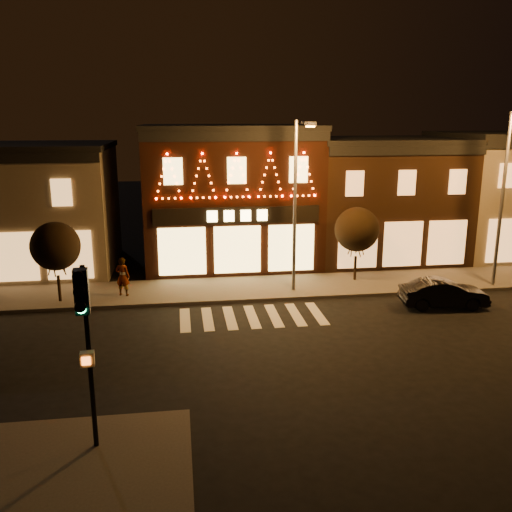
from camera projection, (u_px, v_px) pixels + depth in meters
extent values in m
plane|color=black|center=(266.00, 353.00, 20.87)|extent=(120.00, 120.00, 0.00)
cube|color=#47423D|center=(280.00, 287.00, 28.80)|extent=(44.00, 4.00, 0.15)
cube|color=#47423D|center=(42.00, 500.00, 12.76)|extent=(7.00, 7.00, 0.15)
cube|color=#756A53|center=(6.00, 211.00, 31.66)|extent=(12.00, 8.00, 7.00)
cube|color=black|center=(230.00, 197.00, 33.32)|extent=(10.00, 8.00, 8.00)
cube|color=black|center=(229.00, 127.00, 32.30)|extent=(10.20, 8.20, 0.30)
cube|color=black|center=(236.00, 137.00, 28.52)|extent=(10.00, 0.25, 0.50)
cube|color=black|center=(237.00, 215.00, 29.49)|extent=(9.00, 0.15, 0.90)
cube|color=#FFD87F|center=(237.00, 216.00, 29.39)|extent=(3.40, 0.08, 0.60)
cube|color=#341E12|center=(379.00, 201.00, 34.72)|extent=(9.00, 8.00, 7.20)
cube|color=black|center=(383.00, 140.00, 33.80)|extent=(9.20, 8.20, 0.30)
cube|color=black|center=(409.00, 151.00, 30.02)|extent=(9.00, 0.25, 0.50)
cube|color=#756A53|center=(511.00, 196.00, 35.92)|extent=(9.00, 8.00, 7.50)
cylinder|color=black|center=(90.00, 359.00, 14.15)|extent=(0.13, 0.13, 5.02)
cube|color=black|center=(82.00, 291.00, 13.45)|extent=(0.37, 0.35, 1.15)
cylinder|color=#19FF72|center=(81.00, 309.00, 13.38)|extent=(0.24, 0.08, 0.24)
cube|color=beige|center=(87.00, 359.00, 13.92)|extent=(0.37, 0.27, 0.37)
cylinder|color=#59595E|center=(295.00, 208.00, 27.04)|extent=(0.17, 0.17, 8.45)
cylinder|color=#59595E|center=(303.00, 122.00, 25.25)|extent=(0.38, 1.68, 0.11)
cube|color=#59595E|center=(310.00, 124.00, 24.48)|extent=(0.57, 0.38, 0.19)
cube|color=orange|center=(310.00, 126.00, 24.51)|extent=(0.43, 0.27, 0.05)
cylinder|color=#59595E|center=(502.00, 201.00, 27.89)|extent=(0.18, 0.18, 8.86)
cylinder|color=black|center=(59.00, 288.00, 26.25)|extent=(0.14, 0.14, 1.26)
sphere|color=black|center=(55.00, 246.00, 25.74)|extent=(2.30, 2.30, 2.30)
cylinder|color=black|center=(355.00, 268.00, 29.71)|extent=(0.14, 0.14, 1.30)
sphere|color=black|center=(357.00, 229.00, 29.19)|extent=(2.37, 2.37, 2.37)
imported|color=black|center=(444.00, 293.00, 25.86)|extent=(4.14, 1.77, 1.32)
imported|color=gray|center=(123.00, 277.00, 26.98)|extent=(0.81, 0.66, 1.93)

